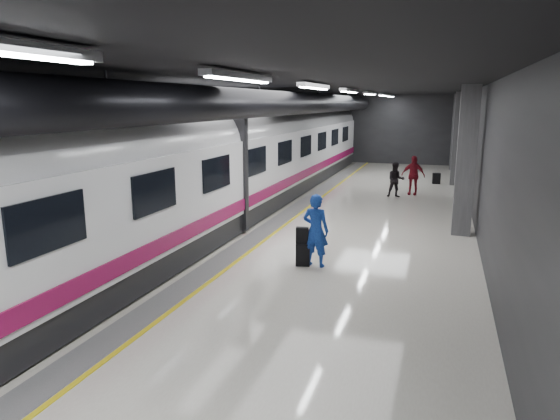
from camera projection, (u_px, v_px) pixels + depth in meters
The scene contains 9 objects.
ground at pixel (301, 238), 14.96m from camera, with size 40.00×40.00×0.00m, color silver.
platform_hall at pixel (302, 117), 15.19m from camera, with size 10.02×40.02×4.51m.
train at pixel (201, 165), 15.51m from camera, with size 3.05×38.00×4.05m.
traveler_main at pixel (316, 230), 12.22m from camera, with size 0.66×0.44×1.82m, color blue.
suitcase_main at pixel (303, 254), 12.38m from camera, with size 0.35×0.22×0.57m, color black.
shoulder_bag at pixel (302, 235), 12.31m from camera, with size 0.30×0.16×0.40m, color black.
traveler_far_a at pixel (396, 180), 21.29m from camera, with size 0.73×0.57×1.50m, color black.
traveler_far_b at pixel (413, 175), 21.87m from camera, with size 1.01×0.42×1.72m, color maroon.
suitcase_far at pixel (436, 178), 24.93m from camera, with size 0.37×0.24×0.54m, color black.
Camera 1 is at (3.89, -13.93, 3.97)m, focal length 32.00 mm.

